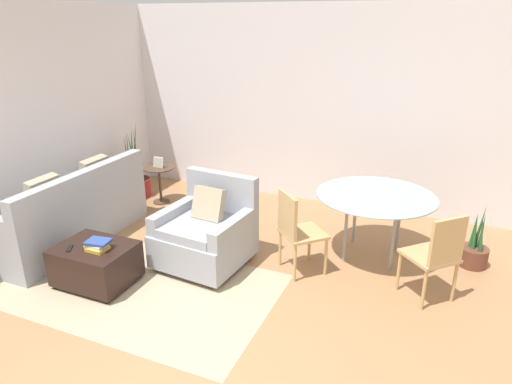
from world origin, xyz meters
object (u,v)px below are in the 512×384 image
at_px(armchair, 206,233).
at_px(potted_plant, 136,181).
at_px(picture_frame, 158,162).
at_px(tv_remote_primary, 69,248).
at_px(dining_table, 376,200).
at_px(dining_chair_near_right, 437,252).
at_px(dining_chair_near_left, 296,227).
at_px(couch, 68,216).
at_px(ottoman, 96,263).
at_px(side_table, 160,178).
at_px(potted_plant_small, 474,252).
at_px(book_stack, 97,245).

xyz_separation_m(armchair, potted_plant, (-1.98, 1.39, -0.13)).
distance_m(potted_plant, picture_frame, 0.64).
relative_size(armchair, tv_remote_primary, 6.88).
relative_size(picture_frame, dining_table, 0.12).
relative_size(picture_frame, dining_chair_near_right, 0.17).
bearing_deg(dining_chair_near_left, couch, -172.47).
height_order(ottoman, dining_table, dining_table).
relative_size(picture_frame, dining_chair_near_left, 0.17).
distance_m(dining_table, dining_chair_near_left, 0.98).
height_order(couch, ottoman, couch).
distance_m(potted_plant, dining_chair_near_left, 3.19).
height_order(side_table, dining_chair_near_left, dining_chair_near_left).
bearing_deg(potted_plant_small, tv_remote_primary, -151.44).
bearing_deg(tv_remote_primary, couch, 135.39).
distance_m(armchair, dining_chair_near_right, 2.34).
distance_m(couch, book_stack, 1.26).
height_order(potted_plant, side_table, potted_plant).
height_order(couch, dining_table, couch).
bearing_deg(potted_plant, couch, -82.94).
bearing_deg(ottoman, tv_remote_primary, -144.10).
height_order(tv_remote_primary, dining_chair_near_left, dining_chair_near_left).
distance_m(dining_chair_near_right, potted_plant_small, 1.03).
height_order(book_stack, dining_chair_near_right, dining_chair_near_right).
height_order(armchair, tv_remote_primary, armchair).
distance_m(book_stack, potted_plant_small, 3.96).
bearing_deg(potted_plant, picture_frame, -10.63).
relative_size(armchair, dining_table, 0.74).
relative_size(ottoman, dining_chair_near_right, 0.82).
bearing_deg(book_stack, picture_frame, 109.16).
bearing_deg(picture_frame, potted_plant, 169.37).
height_order(armchair, ottoman, armchair).
distance_m(ottoman, dining_chair_near_left, 2.06).
relative_size(ottoman, potted_plant_small, 1.05).
height_order(couch, dining_chair_near_left, couch).
bearing_deg(tv_remote_primary, armchair, 43.42).
relative_size(tv_remote_primary, dining_chair_near_left, 0.16).
xyz_separation_m(armchair, dining_chair_near_left, (0.96, 0.19, 0.16)).
distance_m(tv_remote_primary, dining_chair_near_left, 2.27).
bearing_deg(picture_frame, book_stack, -70.84).
bearing_deg(armchair, potted_plant_small, 21.57).
xyz_separation_m(dining_table, dining_chair_near_right, (0.69, -0.69, -0.16)).
height_order(tv_remote_primary, dining_table, dining_table).
relative_size(book_stack, tv_remote_primary, 1.75).
relative_size(ottoman, book_stack, 3.02).
xyz_separation_m(book_stack, side_table, (-0.75, 2.14, -0.09)).
xyz_separation_m(couch, side_table, (0.31, 1.47, 0.06)).
bearing_deg(dining_chair_near_left, side_table, 155.63).
distance_m(ottoman, dining_chair_near_right, 3.32).
height_order(couch, book_stack, couch).
bearing_deg(ottoman, potted_plant_small, 28.15).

